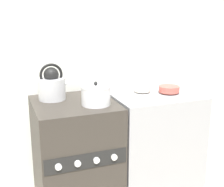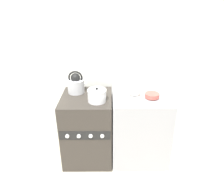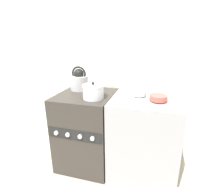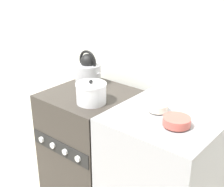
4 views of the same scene
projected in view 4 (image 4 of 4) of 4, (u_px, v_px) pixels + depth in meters
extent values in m
cube|color=silver|center=(125.00, 33.00, 2.50)|extent=(7.00, 0.06, 2.50)
cube|color=#332D28|center=(90.00, 143.00, 2.51)|extent=(0.60, 0.62, 0.87)
cube|color=black|center=(60.00, 148.00, 2.25)|extent=(0.58, 0.01, 0.11)
cylinder|color=silver|center=(41.00, 139.00, 2.35)|extent=(0.04, 0.02, 0.04)
cylinder|color=silver|center=(53.00, 145.00, 2.28)|extent=(0.04, 0.02, 0.04)
cylinder|color=silver|center=(65.00, 152.00, 2.20)|extent=(0.04, 0.02, 0.04)
cylinder|color=silver|center=(78.00, 159.00, 2.12)|extent=(0.04, 0.02, 0.04)
cube|color=#99999E|center=(163.00, 173.00, 2.14)|extent=(0.69, 0.68, 0.88)
cylinder|color=#B2B2B7|center=(88.00, 74.00, 2.49)|extent=(0.21, 0.21, 0.16)
sphere|color=black|center=(88.00, 61.00, 2.44)|extent=(0.11, 0.11, 0.11)
torus|color=black|center=(88.00, 61.00, 2.44)|extent=(0.17, 0.02, 0.17)
cone|color=#B2B2B7|center=(97.00, 74.00, 2.42)|extent=(0.10, 0.05, 0.08)
cylinder|color=silver|center=(91.00, 94.00, 2.16)|extent=(0.21, 0.21, 0.13)
cylinder|color=silver|center=(91.00, 84.00, 2.13)|extent=(0.21, 0.21, 0.01)
sphere|color=black|center=(91.00, 82.00, 2.12)|extent=(0.03, 0.03, 0.03)
cylinder|color=#B75147|center=(176.00, 126.00, 1.84)|extent=(0.07, 0.07, 0.01)
cylinder|color=#B75147|center=(177.00, 121.00, 1.83)|extent=(0.17, 0.17, 0.05)
cylinder|color=beige|center=(158.00, 111.00, 2.02)|extent=(0.06, 0.06, 0.01)
cylinder|color=beige|center=(158.00, 107.00, 2.01)|extent=(0.13, 0.13, 0.04)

